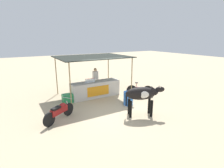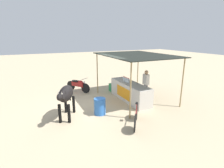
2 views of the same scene
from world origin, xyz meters
name	(u,v)px [view 1 (image 1 of 2)]	position (x,y,z in m)	size (l,w,h in m)	color
ground_plane	(114,109)	(0.00, 0.00, 0.00)	(60.00, 60.00, 0.00)	tan
stall_counter	(95,89)	(0.00, 2.20, 0.48)	(3.00, 0.82, 0.96)	beige
stall_awning	(93,58)	(0.00, 2.50, 2.36)	(4.20, 3.20, 2.45)	black
water_bottle_row	(90,81)	(-0.35, 2.15, 1.07)	(0.61, 0.07, 0.25)	silver
vendor_behind_counter	(95,80)	(0.37, 2.95, 0.85)	(0.34, 0.22, 1.65)	#383842
cooler_box	(68,98)	(-1.76, 2.10, 0.24)	(0.60, 0.44, 0.48)	#268C4C
water_barrel	(128,98)	(0.95, 0.07, 0.37)	(0.51, 0.51, 0.74)	blue
cow	(142,94)	(0.70, -1.33, 1.03)	(1.80, 1.09, 1.44)	black
motorcycle_parked	(60,111)	(-2.72, 0.08, 0.43)	(1.55, 1.07, 0.90)	black
bicycle_leaning	(140,90)	(2.48, 0.98, 0.35)	(1.35, 1.03, 0.85)	black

